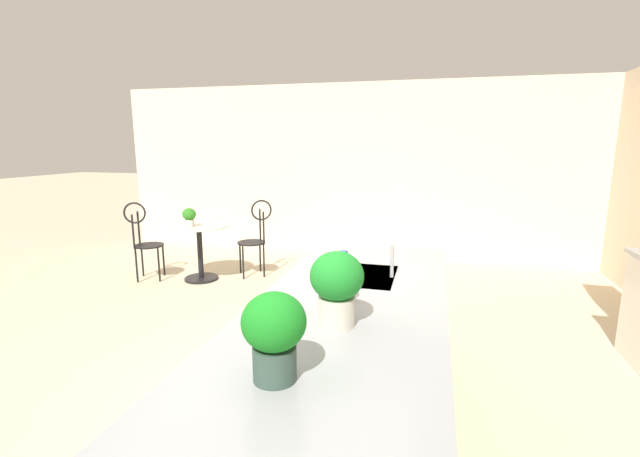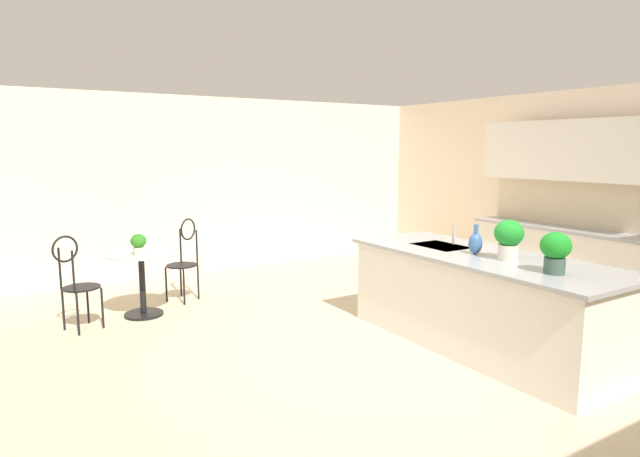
# 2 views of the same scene
# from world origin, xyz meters

# --- Properties ---
(ground_plane) EXTENTS (40.00, 40.00, 0.00)m
(ground_plane) POSITION_xyz_m (0.00, 0.00, 0.00)
(ground_plane) COLOR beige
(wall_back) EXTENTS (9.00, 0.12, 2.70)m
(wall_back) POSITION_xyz_m (0.00, 3.66, 1.35)
(wall_back) COLOR beige
(wall_back) RESTS_ON ground
(wall_left_window) EXTENTS (0.12, 7.80, 2.70)m
(wall_left_window) POSITION_xyz_m (-4.26, 0.00, 1.35)
(wall_left_window) COLOR beige
(wall_left_window) RESTS_ON ground
(kitchen_island) EXTENTS (2.80, 1.06, 0.92)m
(kitchen_island) POSITION_xyz_m (0.30, 0.85, 0.46)
(kitchen_island) COLOR white
(kitchen_island) RESTS_ON ground
(back_counter_run) EXTENTS (2.44, 0.64, 1.52)m
(back_counter_run) POSITION_xyz_m (-0.40, 3.21, 0.49)
(back_counter_run) COLOR white
(back_counter_run) RESTS_ON ground
(upper_cabinet_run) EXTENTS (2.40, 0.36, 0.76)m
(upper_cabinet_run) POSITION_xyz_m (-0.40, 3.18, 1.90)
(upper_cabinet_run) COLOR white
(upper_cabinet_run) RESTS_ON back_counter_run
(bistro_table) EXTENTS (0.80, 0.80, 0.74)m
(bistro_table) POSITION_xyz_m (-2.45, -1.69, 0.45)
(bistro_table) COLOR black
(bistro_table) RESTS_ON ground
(chair_near_window) EXTENTS (0.50, 0.52, 1.04)m
(chair_near_window) POSITION_xyz_m (-2.28, -2.41, 0.57)
(chair_near_window) COLOR black
(chair_near_window) RESTS_ON ground
(chair_by_island) EXTENTS (0.53, 0.53, 1.04)m
(chair_by_island) POSITION_xyz_m (-2.84, -1.06, 0.57)
(chair_by_island) COLOR black
(chair_by_island) RESTS_ON ground
(sink_faucet) EXTENTS (0.02, 0.02, 0.22)m
(sink_faucet) POSITION_xyz_m (-0.25, 1.03, 1.03)
(sink_faucet) COLOR #B2B5BA
(sink_faucet) RESTS_ON kitchen_island
(potted_plant_on_table) EXTENTS (0.17, 0.17, 0.24)m
(potted_plant_on_table) POSITION_xyz_m (-2.32, -1.74, 0.88)
(potted_plant_on_table) COLOR beige
(potted_plant_on_table) RESTS_ON bistro_table
(potted_plant_counter_near) EXTENTS (0.26, 0.26, 0.37)m
(potted_plant_counter_near) POSITION_xyz_m (0.60, 0.84, 1.13)
(potted_plant_counter_near) COLOR beige
(potted_plant_counter_near) RESTS_ON kitchen_island
(potted_plant_counter_far) EXTENTS (0.24, 0.24, 0.34)m
(potted_plant_counter_far) POSITION_xyz_m (1.15, 0.73, 1.12)
(potted_plant_counter_far) COLOR #385147
(potted_plant_counter_far) RESTS_ON kitchen_island
(vase_on_counter) EXTENTS (0.13, 0.13, 0.29)m
(vase_on_counter) POSITION_xyz_m (0.25, 0.81, 1.03)
(vase_on_counter) COLOR #386099
(vase_on_counter) RESTS_ON kitchen_island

